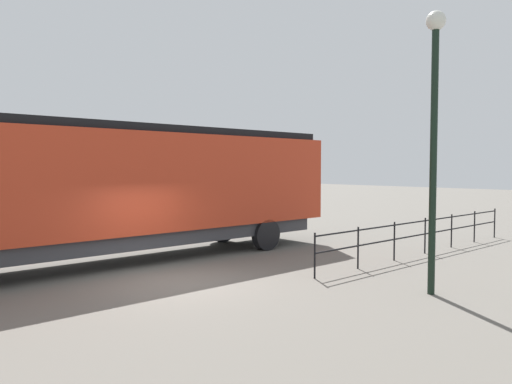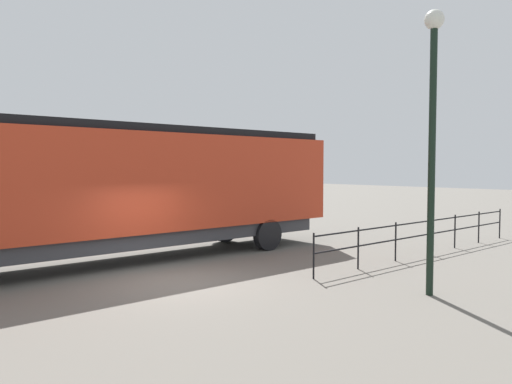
{
  "view_description": "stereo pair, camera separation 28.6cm",
  "coord_description": "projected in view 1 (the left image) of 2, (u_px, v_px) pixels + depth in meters",
  "views": [
    {
      "loc": [
        10.56,
        -6.62,
        2.93
      ],
      "look_at": [
        -0.12,
        2.92,
        2.2
      ],
      "focal_mm": 34.18,
      "sensor_mm": 36.0,
      "label": 1
    },
    {
      "loc": [
        10.75,
        -6.41,
        2.93
      ],
      "look_at": [
        -0.12,
        2.92,
        2.2
      ],
      "focal_mm": 34.18,
      "sensor_mm": 36.0,
      "label": 2
    }
  ],
  "objects": [
    {
      "name": "ground_plane",
      "position": [
        174.0,
        282.0,
        12.42
      ],
      "size": [
        120.0,
        120.0,
        0.0
      ],
      "primitive_type": "plane",
      "color": "#666059"
    },
    {
      "name": "locomotive",
      "position": [
        134.0,
        186.0,
        15.11
      ],
      "size": [
        2.83,
        15.35,
        4.21
      ],
      "color": "red",
      "rests_on": "ground_plane"
    },
    {
      "name": "lamp_post",
      "position": [
        434.0,
        113.0,
        11.04
      ],
      "size": [
        0.44,
        0.44,
        6.44
      ],
      "color": "black",
      "rests_on": "ground_plane"
    },
    {
      "name": "platform_fence",
      "position": [
        425.0,
        230.0,
        16.52
      ],
      "size": [
        0.05,
        11.33,
        1.22
      ],
      "color": "black",
      "rests_on": "ground_plane"
    }
  ]
}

